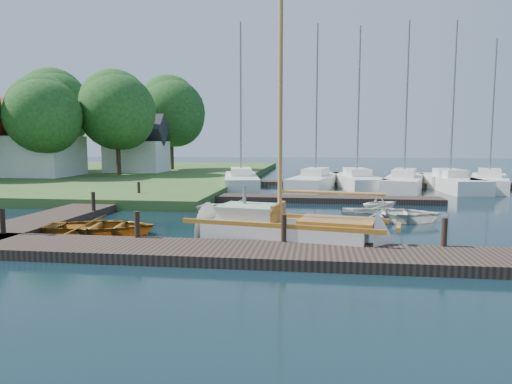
# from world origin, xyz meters

# --- Properties ---
(ground) EXTENTS (160.00, 160.00, 0.00)m
(ground) POSITION_xyz_m (0.00, 0.00, 0.00)
(ground) COLOR black
(ground) RESTS_ON ground
(near_dock) EXTENTS (18.00, 2.20, 0.30)m
(near_dock) POSITION_xyz_m (0.00, -6.00, 0.15)
(near_dock) COLOR black
(near_dock) RESTS_ON ground
(left_dock) EXTENTS (2.20, 18.00, 0.30)m
(left_dock) POSITION_xyz_m (-8.00, 2.00, 0.15)
(left_dock) COLOR black
(left_dock) RESTS_ON ground
(far_dock) EXTENTS (14.00, 1.60, 0.30)m
(far_dock) POSITION_xyz_m (2.00, 6.50, 0.15)
(far_dock) COLOR black
(far_dock) RESTS_ON ground
(pontoon) EXTENTS (30.00, 1.60, 0.30)m
(pontoon) POSITION_xyz_m (10.00, 16.00, 0.15)
(pontoon) COLOR black
(pontoon) RESTS_ON ground
(mooring_post_0) EXTENTS (0.16, 0.16, 0.80)m
(mooring_post_0) POSITION_xyz_m (-7.50, -5.00, 0.70)
(mooring_post_0) COLOR black
(mooring_post_0) RESTS_ON near_dock
(mooring_post_1) EXTENTS (0.16, 0.16, 0.80)m
(mooring_post_1) POSITION_xyz_m (-3.00, -5.00, 0.70)
(mooring_post_1) COLOR black
(mooring_post_1) RESTS_ON near_dock
(mooring_post_2) EXTENTS (0.16, 0.16, 0.80)m
(mooring_post_2) POSITION_xyz_m (1.50, -5.00, 0.70)
(mooring_post_2) COLOR black
(mooring_post_2) RESTS_ON near_dock
(mooring_post_3) EXTENTS (0.16, 0.16, 0.80)m
(mooring_post_3) POSITION_xyz_m (6.00, -5.00, 0.70)
(mooring_post_3) COLOR black
(mooring_post_3) RESTS_ON near_dock
(mooring_post_4) EXTENTS (0.16, 0.16, 0.80)m
(mooring_post_4) POSITION_xyz_m (-7.00, 0.00, 0.70)
(mooring_post_4) COLOR black
(mooring_post_4) RESTS_ON left_dock
(mooring_post_5) EXTENTS (0.16, 0.16, 0.80)m
(mooring_post_5) POSITION_xyz_m (-7.00, 5.00, 0.70)
(mooring_post_5) COLOR black
(mooring_post_5) RESTS_ON left_dock
(sailboat) EXTENTS (7.39, 3.27, 9.83)m
(sailboat) POSITION_xyz_m (1.65, -4.02, 0.34)
(sailboat) COLOR silver
(sailboat) RESTS_ON ground
(dinghy) EXTENTS (4.12, 3.23, 0.78)m
(dinghy) POSITION_xyz_m (-4.98, -3.42, 0.39)
(dinghy) COLOR brown
(dinghy) RESTS_ON ground
(tender_a) EXTENTS (4.06, 3.16, 0.77)m
(tender_a) POSITION_xyz_m (-0.96, 1.52, 0.39)
(tender_a) COLOR silver
(tender_a) RESTS_ON ground
(tender_c) EXTENTS (4.18, 3.17, 0.81)m
(tender_c) POSITION_xyz_m (5.42, 0.80, 0.41)
(tender_c) COLOR silver
(tender_c) RESTS_ON ground
(tender_d) EXTENTS (2.47, 2.38, 1.00)m
(tender_d) POSITION_xyz_m (5.36, 3.43, 0.50)
(tender_d) COLOR silver
(tender_d) RESTS_ON ground
(marina_boat_0) EXTENTS (3.80, 8.97, 11.37)m
(marina_boat_0) POSITION_xyz_m (-2.90, 13.53, 0.57)
(marina_boat_0) COLOR silver
(marina_boat_0) RESTS_ON ground
(marina_boat_1) EXTENTS (3.93, 8.94, 11.21)m
(marina_boat_1) POSITION_xyz_m (2.33, 14.01, 0.57)
(marina_boat_1) COLOR silver
(marina_boat_1) RESTS_ON ground
(marina_boat_2) EXTENTS (3.42, 7.97, 11.05)m
(marina_boat_2) POSITION_xyz_m (5.19, 14.26, 0.57)
(marina_boat_2) COLOR silver
(marina_boat_2) RESTS_ON ground
(marina_boat_3) EXTENTS (4.26, 8.72, 11.16)m
(marina_boat_3) POSITION_xyz_m (8.29, 13.77, 0.57)
(marina_boat_3) COLOR silver
(marina_boat_3) RESTS_ON ground
(marina_boat_4) EXTENTS (2.98, 8.41, 11.14)m
(marina_boat_4) POSITION_xyz_m (11.35, 14.07, 0.57)
(marina_boat_4) COLOR silver
(marina_boat_4) RESTS_ON ground
(marina_boat_5) EXTENTS (4.68, 8.29, 9.99)m
(marina_boat_5) POSITION_xyz_m (14.03, 14.57, 0.56)
(marina_boat_5) COLOR silver
(marina_boat_5) RESTS_ON ground
(house_a) EXTENTS (6.30, 5.00, 6.29)m
(house_a) POSITION_xyz_m (-20.00, 16.00, 2.96)
(house_a) COLOR silver
(house_a) RESTS_ON shore
(house_c) EXTENTS (5.25, 4.00, 5.28)m
(house_c) POSITION_xyz_m (-14.00, 22.00, 2.58)
(house_c) COLOR silver
(house_c) RESTS_ON shore
(tree_2) EXTENTS (5.83, 5.75, 7.82)m
(tree_2) POSITION_xyz_m (-18.00, 14.05, 5.25)
(tree_2) COLOR #332114
(tree_2) RESTS_ON shore
(tree_3) EXTENTS (6.41, 6.38, 8.74)m
(tree_3) POSITION_xyz_m (-14.00, 18.05, 5.81)
(tree_3) COLOR #332114
(tree_3) RESTS_ON shore
(tree_4) EXTENTS (7.01, 7.01, 9.66)m
(tree_4) POSITION_xyz_m (-22.00, 22.05, 6.37)
(tree_4) COLOR #332114
(tree_4) RESTS_ON shore
(tree_7) EXTENTS (6.83, 6.83, 9.38)m
(tree_7) POSITION_xyz_m (-12.00, 26.05, 6.20)
(tree_7) COLOR #332114
(tree_7) RESTS_ON shore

